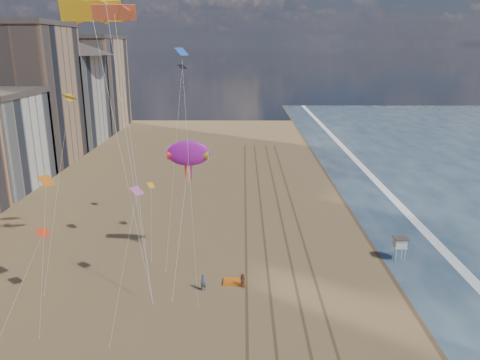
# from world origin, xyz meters

# --- Properties ---
(wet_sand) EXTENTS (260.00, 260.00, 0.00)m
(wet_sand) POSITION_xyz_m (19.00, 40.00, 0.00)
(wet_sand) COLOR #42301E
(wet_sand) RESTS_ON ground
(foam) EXTENTS (260.00, 260.00, 0.00)m
(foam) POSITION_xyz_m (23.20, 40.00, 0.00)
(foam) COLOR white
(foam) RESTS_ON ground
(tracks) EXTENTS (7.68, 120.00, 0.01)m
(tracks) POSITION_xyz_m (2.55, 30.00, 0.01)
(tracks) COLOR brown
(tracks) RESTS_ON ground
(buildings) EXTENTS (34.72, 131.35, 29.00)m
(buildings) POSITION_xyz_m (-45.73, 65.59, 13.55)
(buildings) COLOR #C6B284
(buildings) RESTS_ON ground
(lifeguard_stand) EXTENTS (1.57, 1.57, 2.83)m
(lifeguard_stand) POSITION_xyz_m (16.77, 25.04, 2.18)
(lifeguard_stand) COLOR white
(lifeguard_stand) RESTS_ON ground
(grounded_kite) EXTENTS (2.39, 1.58, 0.27)m
(grounded_kite) POSITION_xyz_m (-2.49, 19.36, 0.13)
(grounded_kite) COLOR orange
(grounded_kite) RESTS_ON ground
(show_kite) EXTENTS (4.67, 5.36, 15.93)m
(show_kite) POSITION_xyz_m (-7.72, 25.31, 12.76)
(show_kite) COLOR #AA1AAA
(show_kite) RESTS_ON ground
(kite_flyer_a) EXTENTS (0.74, 0.56, 1.82)m
(kite_flyer_a) POSITION_xyz_m (-5.64, 17.78, 0.91)
(kite_flyer_a) COLOR #4F5C66
(kite_flyer_a) RESTS_ON ground
(kite_flyer_b) EXTENTS (0.99, 0.98, 1.62)m
(kite_flyer_b) POSITION_xyz_m (-1.62, 18.30, 0.81)
(kite_flyer_b) COLOR #885845
(kite_flyer_b) RESTS_ON ground
(small_kites) EXTENTS (14.76, 19.88, 17.76)m
(small_kites) POSITION_xyz_m (-15.42, 22.50, 14.62)
(small_kites) COLOR #FFA715
(small_kites) RESTS_ON ground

